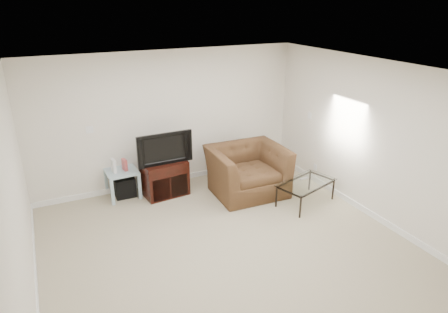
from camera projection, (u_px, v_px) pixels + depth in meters
name	position (u px, v px, depth m)	size (l,w,h in m)	color
floor	(229.00, 249.00, 5.66)	(5.00, 5.00, 0.00)	tan
ceiling	(230.00, 72.00, 4.74)	(5.00, 5.00, 0.00)	white
wall_back	(169.00, 119.00, 7.30)	(5.00, 0.02, 2.50)	silver
wall_left	(17.00, 209.00, 4.20)	(0.02, 5.00, 2.50)	silver
wall_right	(373.00, 141.00, 6.20)	(0.02, 5.00, 2.50)	silver
plate_back	(90.00, 130.00, 6.72)	(0.12, 0.02, 0.12)	white
plate_right_switch	(310.00, 115.00, 7.54)	(0.02, 0.09, 0.13)	white
plate_right_outlet	(315.00, 167.00, 7.64)	(0.02, 0.08, 0.12)	white
tv_stand	(164.00, 178.00, 7.15)	(0.76, 0.53, 0.63)	black
dvd_player	(165.00, 168.00, 7.04)	(0.42, 0.30, 0.06)	black
television	(163.00, 147.00, 6.91)	(0.91, 0.18, 0.56)	black
side_table	(123.00, 183.00, 7.09)	(0.53, 0.53, 0.51)	#CCEBF4
subwoofer	(124.00, 186.00, 7.14)	(0.35, 0.35, 0.35)	black
game_console	(114.00, 166.00, 6.88)	(0.05, 0.17, 0.23)	white
game_case	(125.00, 165.00, 6.96)	(0.05, 0.15, 0.20)	#CC4C4C
recliner	(248.00, 163.00, 7.13)	(1.31, 0.85, 1.14)	#4D381B
coffee_table	(305.00, 193.00, 6.87)	(1.01, 0.57, 0.40)	black
remote	(304.00, 178.00, 6.92)	(0.16, 0.04, 0.02)	#B2B2B7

